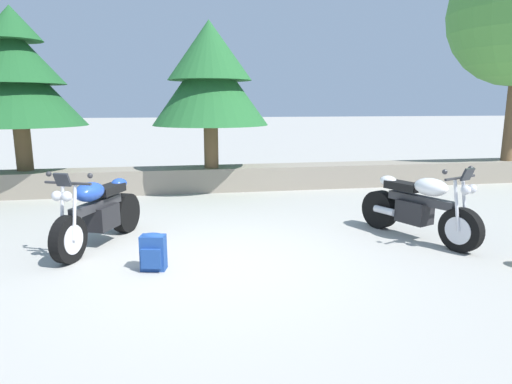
% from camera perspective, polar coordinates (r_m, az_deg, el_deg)
% --- Properties ---
extents(ground_plane, '(120.00, 120.00, 0.00)m').
position_cam_1_polar(ground_plane, '(5.90, -5.42, -8.76)').
color(ground_plane, '#A3A099').
extents(stone_wall, '(36.00, 0.80, 0.55)m').
position_cam_1_polar(stone_wall, '(10.48, -7.62, 1.68)').
color(stone_wall, gray).
rests_on(stone_wall, ground).
extents(motorcycle_blue_near_left, '(1.05, 1.96, 1.18)m').
position_cam_1_polar(motorcycle_blue_near_left, '(6.69, -19.70, -2.59)').
color(motorcycle_blue_near_left, black).
rests_on(motorcycle_blue_near_left, ground).
extents(motorcycle_white_centre, '(1.05, 1.96, 1.18)m').
position_cam_1_polar(motorcycle_white_centre, '(7.06, 20.27, -1.93)').
color(motorcycle_white_centre, black).
rests_on(motorcycle_white_centre, ground).
extents(rider_backpack, '(0.33, 0.30, 0.47)m').
position_cam_1_polar(rider_backpack, '(5.62, -13.13, -7.42)').
color(rider_backpack, navy).
rests_on(rider_backpack, ground).
extents(pine_tree_mid_left, '(2.81, 2.81, 3.50)m').
position_cam_1_polar(pine_tree_mid_left, '(11.09, -28.57, 12.96)').
color(pine_tree_mid_left, brown).
rests_on(pine_tree_mid_left, stone_wall).
extents(pine_tree_mid_right, '(2.61, 2.61, 3.27)m').
position_cam_1_polar(pine_tree_mid_right, '(10.24, -5.99, 14.69)').
color(pine_tree_mid_right, brown).
rests_on(pine_tree_mid_right, stone_wall).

